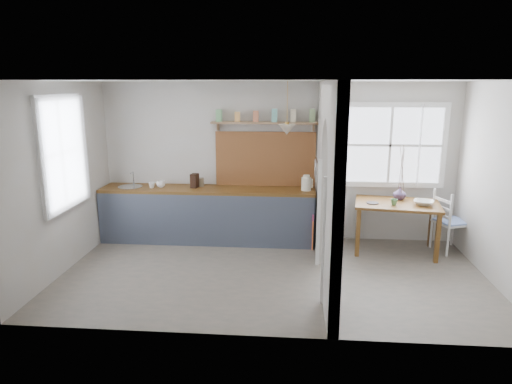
# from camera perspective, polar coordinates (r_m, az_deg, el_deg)

# --- Properties ---
(floor) EXTENTS (5.80, 3.20, 0.01)m
(floor) POSITION_cam_1_polar(r_m,az_deg,el_deg) (6.41, 2.07, -10.21)
(floor) COLOR #786B5D
(floor) RESTS_ON ground
(ceiling) EXTENTS (5.80, 3.20, 0.01)m
(ceiling) POSITION_cam_1_polar(r_m,az_deg,el_deg) (5.87, 2.29, 13.73)
(ceiling) COLOR #BAB8B4
(ceiling) RESTS_ON walls
(walls) EXTENTS (5.81, 3.21, 2.60)m
(walls) POSITION_cam_1_polar(r_m,az_deg,el_deg) (6.00, 2.18, 1.23)
(walls) COLOR #BAB8B4
(walls) RESTS_ON floor
(partition) EXTENTS (0.12, 3.20, 2.60)m
(partition) POSITION_cam_1_polar(r_m,az_deg,el_deg) (6.04, 8.87, 2.62)
(partition) COLOR #BAB8B4
(partition) RESTS_ON floor
(kitchen_window) EXTENTS (0.10, 1.16, 1.50)m
(kitchen_window) POSITION_cam_1_polar(r_m,az_deg,el_deg) (6.71, -23.18, 4.48)
(kitchen_window) COLOR white
(kitchen_window) RESTS_ON walls
(nook_window) EXTENTS (1.76, 0.10, 1.30)m
(nook_window) POSITION_cam_1_polar(r_m,az_deg,el_deg) (7.64, 16.43, 5.62)
(nook_window) COLOR white
(nook_window) RESTS_ON walls
(counter) EXTENTS (3.50, 0.60, 0.90)m
(counter) POSITION_cam_1_polar(r_m,az_deg,el_deg) (7.62, -5.95, -2.73)
(counter) COLOR #54381B
(counter) RESTS_ON floor
(sink) EXTENTS (0.40, 0.40, 0.02)m
(sink) POSITION_cam_1_polar(r_m,az_deg,el_deg) (7.83, -15.45, 0.57)
(sink) COLOR silver
(sink) RESTS_ON counter
(backsplash) EXTENTS (1.65, 0.03, 0.90)m
(backsplash) POSITION_cam_1_polar(r_m,az_deg,el_deg) (7.55, 1.17, 4.15)
(backsplash) COLOR brown
(backsplash) RESTS_ON walls
(shelf) EXTENTS (1.75, 0.20, 0.21)m
(shelf) POSITION_cam_1_polar(r_m,az_deg,el_deg) (7.39, 1.15, 9.01)
(shelf) COLOR #9C7756
(shelf) RESTS_ON walls
(pendant_lamp) EXTENTS (0.26, 0.26, 0.16)m
(pendant_lamp) POSITION_cam_1_polar(r_m,az_deg,el_deg) (7.05, 3.88, 7.80)
(pendant_lamp) COLOR silver
(pendant_lamp) RESTS_ON ceiling
(utensil_rail) EXTENTS (0.02, 0.50, 0.02)m
(utensil_rail) POSITION_cam_1_polar(r_m,az_deg,el_deg) (6.86, 7.64, 3.94)
(utensil_rail) COLOR silver
(utensil_rail) RESTS_ON partition
(dining_table) EXTENTS (1.36, 1.02, 0.78)m
(dining_table) POSITION_cam_1_polar(r_m,az_deg,el_deg) (7.43, 17.06, -4.22)
(dining_table) COLOR #54381B
(dining_table) RESTS_ON floor
(chair_left) EXTENTS (0.40, 0.40, 0.84)m
(chair_left) POSITION_cam_1_polar(r_m,az_deg,el_deg) (7.36, 9.43, -3.73)
(chair_left) COLOR silver
(chair_left) RESTS_ON floor
(chair_right) EXTENTS (0.57, 0.57, 0.97)m
(chair_right) POSITION_cam_1_polar(r_m,az_deg,el_deg) (7.72, 23.27, -3.36)
(chair_right) COLOR silver
(chair_right) RESTS_ON floor
(kettle) EXTENTS (0.25, 0.23, 0.25)m
(kettle) POSITION_cam_1_polar(r_m,az_deg,el_deg) (7.31, 6.30, 1.17)
(kettle) COLOR white
(kettle) RESTS_ON counter
(mug_a) EXTENTS (0.12, 0.12, 0.09)m
(mug_a) POSITION_cam_1_polar(r_m,az_deg,el_deg) (7.64, -12.90, 0.85)
(mug_a) COLOR white
(mug_a) RESTS_ON counter
(mug_b) EXTENTS (0.18, 0.18, 0.11)m
(mug_b) POSITION_cam_1_polar(r_m,az_deg,el_deg) (7.66, -11.79, 1.00)
(mug_b) COLOR white
(mug_b) RESTS_ON counter
(knife_block) EXTENTS (0.13, 0.16, 0.23)m
(knife_block) POSITION_cam_1_polar(r_m,az_deg,el_deg) (7.54, -7.69, 1.42)
(knife_block) COLOR black
(knife_block) RESTS_ON counter
(jar) EXTENTS (0.10, 0.10, 0.14)m
(jar) POSITION_cam_1_polar(r_m,az_deg,el_deg) (7.60, -6.85, 1.22)
(jar) COLOR #826F54
(jar) RESTS_ON counter
(towel_magenta) EXTENTS (0.02, 0.03, 0.61)m
(towel_magenta) POSITION_cam_1_polar(r_m,az_deg,el_deg) (7.24, 7.08, -5.14)
(towel_magenta) COLOR #C13666
(towel_magenta) RESTS_ON counter
(towel_orange) EXTENTS (0.02, 0.03, 0.47)m
(towel_orange) POSITION_cam_1_polar(r_m,az_deg,el_deg) (7.19, 7.09, -5.47)
(towel_orange) COLOR orange
(towel_orange) RESTS_ON counter
(bowl) EXTENTS (0.37, 0.37, 0.07)m
(bowl) POSITION_cam_1_polar(r_m,az_deg,el_deg) (7.31, 20.22, -1.26)
(bowl) COLOR silver
(bowl) RESTS_ON dining_table
(table_cup) EXTENTS (0.13, 0.13, 0.09)m
(table_cup) POSITION_cam_1_polar(r_m,az_deg,el_deg) (7.15, 16.87, -1.22)
(table_cup) COLOR #4E834C
(table_cup) RESTS_ON dining_table
(plate) EXTENTS (0.19, 0.19, 0.01)m
(plate) POSITION_cam_1_polar(r_m,az_deg,el_deg) (7.18, 14.35, -1.33)
(plate) COLOR #272222
(plate) RESTS_ON dining_table
(vase) EXTENTS (0.23, 0.23, 0.20)m
(vase) POSITION_cam_1_polar(r_m,az_deg,el_deg) (7.51, 17.52, -0.15)
(vase) COLOR #423151
(vase) RESTS_ON dining_table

